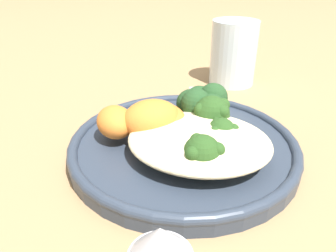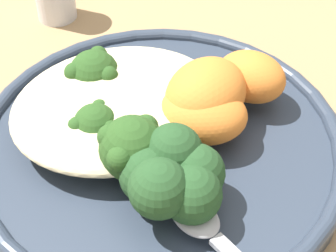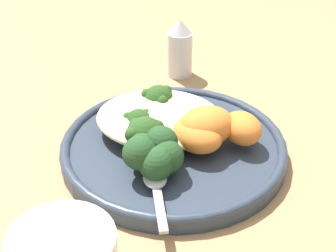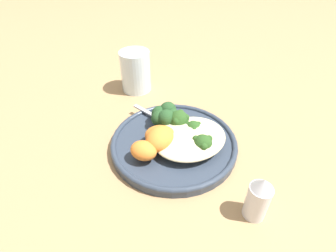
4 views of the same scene
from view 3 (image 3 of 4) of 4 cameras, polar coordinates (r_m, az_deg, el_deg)
ground_plane at (r=0.65m, az=-0.27°, el=-3.93°), size 4.00×4.00×0.00m
plate at (r=0.66m, az=0.56°, el=-2.30°), size 0.26×0.26×0.02m
quinoa_mound at (r=0.67m, az=-0.85°, el=0.82°), size 0.15×0.13×0.03m
broccoli_stalk_0 at (r=0.68m, az=0.06°, el=1.90°), size 0.11×0.09×0.04m
broccoli_stalk_1 at (r=0.66m, az=-1.71°, el=0.16°), size 0.10×0.04×0.03m
broccoli_stalk_2 at (r=0.63m, az=-1.74°, el=-0.88°), size 0.10×0.08×0.04m
broccoli_stalk_3 at (r=0.62m, az=-0.13°, el=-2.43°), size 0.08×0.11×0.03m
sweet_potato_chunk_0 at (r=0.64m, az=3.88°, el=-0.01°), size 0.08×0.08×0.04m
sweet_potato_chunk_1 at (r=0.63m, az=3.29°, el=-0.51°), size 0.06×0.07×0.04m
sweet_potato_chunk_2 at (r=0.65m, az=7.54°, el=-0.22°), size 0.06×0.07×0.04m
sweet_potato_chunk_3 at (r=0.63m, az=2.94°, el=-0.94°), size 0.08×0.07×0.03m
kale_tuft at (r=0.60m, az=-1.55°, el=-2.76°), size 0.06×0.07×0.04m
spoon at (r=0.58m, az=-1.21°, el=-6.02°), size 0.04×0.10×0.01m
salt_shaker at (r=0.82m, az=1.20°, el=7.92°), size 0.04×0.04×0.09m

